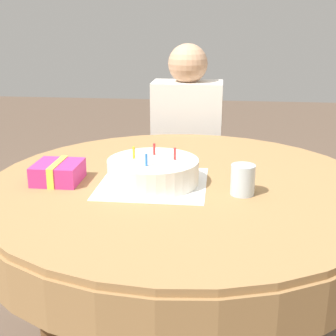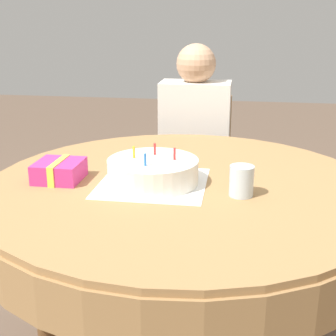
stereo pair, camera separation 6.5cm
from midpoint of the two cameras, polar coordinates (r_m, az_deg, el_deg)
The scene contains 7 objects.
dining_table at distance 1.59m, azimuth 2.89°, elevation -4.62°, with size 1.32×1.32×0.76m.
chair at distance 2.59m, azimuth 4.08°, elevation -0.40°, with size 0.40×0.40×0.87m.
person at distance 2.44m, azimuth 4.01°, elevation 3.87°, with size 0.36×0.30×1.16m.
napkin at distance 1.54m, azimuth -0.62°, elevation -1.84°, with size 0.35×0.35×0.00m.
birthday_cake at distance 1.52m, azimuth -0.62°, elevation -0.39°, with size 0.30×0.30×0.12m.
drinking_glass at distance 1.44m, azimuth 10.24°, elevation -1.57°, with size 0.07×0.07×0.09m.
gift_box at distance 1.59m, azimuth -11.98°, elevation -0.34°, with size 0.15×0.15×0.07m.
Camera 2 is at (0.18, -1.45, 1.29)m, focal length 50.00 mm.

